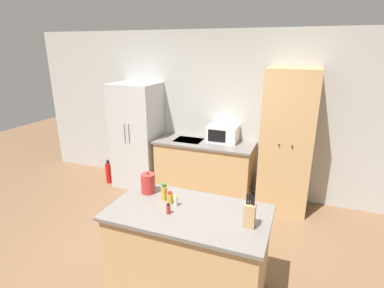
% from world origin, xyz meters
% --- Properties ---
extents(ground_plane, '(14.00, 14.00, 0.00)m').
position_xyz_m(ground_plane, '(0.00, 0.00, 0.00)').
color(ground_plane, brown).
extents(wall_back, '(7.20, 0.06, 2.60)m').
position_xyz_m(wall_back, '(0.00, 2.33, 1.30)').
color(wall_back, '#B2B2AD').
rests_on(wall_back, ground_plane).
extents(refrigerator, '(0.75, 0.67, 1.78)m').
position_xyz_m(refrigerator, '(-1.50, 1.98, 0.89)').
color(refrigerator, '#B7BABC').
rests_on(refrigerator, ground_plane).
extents(back_counter, '(1.57, 0.64, 0.90)m').
position_xyz_m(back_counter, '(-0.29, 2.00, 0.45)').
color(back_counter, tan).
rests_on(back_counter, ground_plane).
extents(pantry_cabinet, '(0.71, 0.60, 2.07)m').
position_xyz_m(pantry_cabinet, '(0.96, 2.01, 1.04)').
color(pantry_cabinet, tan).
rests_on(pantry_cabinet, ground_plane).
extents(kitchen_island, '(1.49, 0.81, 0.90)m').
position_xyz_m(kitchen_island, '(0.24, -0.04, 0.45)').
color(kitchen_island, tan).
rests_on(kitchen_island, ground_plane).
extents(microwave, '(0.46, 0.33, 0.26)m').
position_xyz_m(microwave, '(-0.02, 2.12, 1.04)').
color(microwave, white).
rests_on(microwave, back_counter).
extents(knife_block, '(0.09, 0.08, 0.31)m').
position_xyz_m(knife_block, '(0.81, -0.09, 1.01)').
color(knife_block, tan).
rests_on(knife_block, kitchen_island).
extents(spice_bottle_tall_dark, '(0.06, 0.06, 0.17)m').
position_xyz_m(spice_bottle_tall_dark, '(-0.06, 0.08, 0.98)').
color(spice_bottle_tall_dark, gold).
rests_on(spice_bottle_tall_dark, kitchen_island).
extents(spice_bottle_short_red, '(0.06, 0.06, 0.12)m').
position_xyz_m(spice_bottle_short_red, '(0.02, 0.04, 0.95)').
color(spice_bottle_short_red, gold).
rests_on(spice_bottle_short_red, kitchen_island).
extents(spice_bottle_amber_oil, '(0.04, 0.04, 0.10)m').
position_xyz_m(spice_bottle_amber_oil, '(0.09, -0.14, 0.94)').
color(spice_bottle_amber_oil, '#B2281E').
rests_on(spice_bottle_amber_oil, kitchen_island).
extents(spice_bottle_green_herb, '(0.04, 0.04, 0.11)m').
position_xyz_m(spice_bottle_green_herb, '(0.10, 0.01, 0.95)').
color(spice_bottle_green_herb, beige).
rests_on(spice_bottle_green_herb, kitchen_island).
extents(kettle, '(0.15, 0.15, 0.23)m').
position_xyz_m(kettle, '(-0.28, 0.16, 1.00)').
color(kettle, '#B72D28').
rests_on(kettle, kitchen_island).
extents(fire_extinguisher, '(0.10, 0.10, 0.43)m').
position_xyz_m(fire_extinguisher, '(-2.02, 1.78, 0.19)').
color(fire_extinguisher, red).
rests_on(fire_extinguisher, ground_plane).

